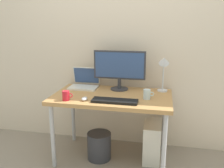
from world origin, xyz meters
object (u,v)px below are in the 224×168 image
mouse (85,99)px  desk_lamp (164,66)px  monitor (119,68)px  wastebasket (99,146)px  glass_cup (147,94)px  desk (112,101)px  computer_tower (152,141)px  keyboard (115,101)px  laptop (85,82)px  coffee_mug (66,96)px

mouse → desk_lamp: bearing=31.3°
monitor → wastebasket: (-0.17, -0.28, -0.83)m
desk_lamp → glass_cup: 0.40m
desk → glass_cup: size_ratio=11.50×
computer_tower → glass_cup: bearing=-121.4°
desk_lamp → keyboard: bearing=-135.2°
monitor → glass_cup: size_ratio=5.38×
desk → mouse: size_ratio=13.71×
desk → computer_tower: bearing=7.3°
desk → computer_tower: size_ratio=2.94×
laptop → mouse: size_ratio=3.56×
coffee_mug → glass_cup: size_ratio=0.99×
laptop → glass_cup: size_ratio=2.98×
monitor → laptop: monitor is taller
desk → glass_cup: (0.37, -0.06, 0.12)m
mouse → wastebasket: 0.63m
laptop → coffee_mug: size_ratio=3.01×
wastebasket → keyboard: bearing=-38.6°
monitor → desk_lamp: 0.48m
computer_tower → keyboard: bearing=-143.2°
coffee_mug → computer_tower: size_ratio=0.25×
laptop → keyboard: 0.64m
monitor → desk_lamp: monitor is taller
desk_lamp → keyboard: (-0.45, -0.44, -0.28)m
desk → laptop: 0.47m
coffee_mug → desk_lamp: bearing=27.7°
monitor → keyboard: bearing=-85.6°
mouse → glass_cup: size_ratio=0.84×
monitor → keyboard: monitor is taller
desk_lamp → mouse: size_ratio=4.59×
laptop → wastebasket: bearing=-50.5°
desk_lamp → glass_cup: desk_lamp is taller
wastebasket → desk: bearing=21.9°
monitor → laptop: bearing=177.6°
desk_lamp → mouse: bearing=-148.7°
coffee_mug → glass_cup: bearing=14.7°
laptop → keyboard: (0.45, -0.46, -0.05)m
desk_lamp → glass_cup: size_ratio=3.85×
desk_lamp → keyboard: 0.69m
desk_lamp → glass_cup: (-0.15, -0.28, -0.24)m
laptop → mouse: bearing=-72.4°
laptop → mouse: (0.15, -0.47, -0.04)m
desk_lamp → keyboard: size_ratio=0.94×
monitor → mouse: size_ratio=6.42×
mouse → glass_cup: 0.62m
glass_cup → laptop: bearing=158.1°
mouse → desk: bearing=44.9°
keyboard → coffee_mug: size_ratio=4.14×
mouse → keyboard: bearing=1.9°
monitor → mouse: monitor is taller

